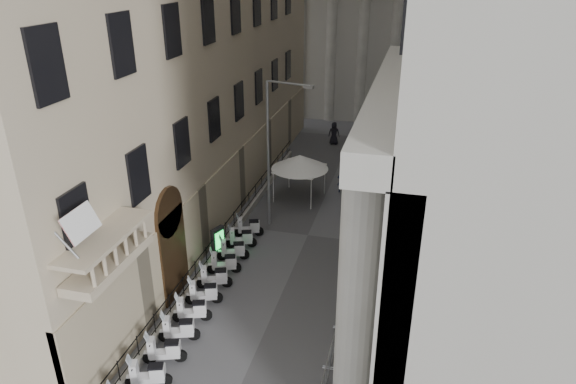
% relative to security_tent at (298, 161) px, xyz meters
% --- Properties ---
extents(iron_fence, '(0.30, 28.00, 1.40)m').
position_rel_security_tent_xyz_m(iron_fence, '(-2.45, -6.38, -2.58)').
color(iron_fence, black).
rests_on(iron_fence, ground).
extents(blue_awning, '(1.60, 3.00, 3.00)m').
position_rel_security_tent_xyz_m(blue_awning, '(6.00, 1.62, -2.58)').
color(blue_awning, navy).
rests_on(blue_awning, ground).
extents(scooter_3, '(1.51, 0.99, 1.50)m').
position_rel_security_tent_xyz_m(scooter_3, '(-1.46, -16.79, -2.58)').
color(scooter_3, silver).
rests_on(scooter_3, ground).
extents(scooter_4, '(1.51, 0.99, 1.50)m').
position_rel_security_tent_xyz_m(scooter_4, '(-1.46, -15.46, -2.58)').
color(scooter_4, silver).
rests_on(scooter_4, ground).
extents(scooter_5, '(1.51, 0.99, 1.50)m').
position_rel_security_tent_xyz_m(scooter_5, '(-1.46, -14.12, -2.58)').
color(scooter_5, silver).
rests_on(scooter_5, ground).
extents(scooter_6, '(1.51, 0.99, 1.50)m').
position_rel_security_tent_xyz_m(scooter_6, '(-1.46, -12.79, -2.58)').
color(scooter_6, silver).
rests_on(scooter_6, ground).
extents(scooter_7, '(1.51, 0.99, 1.50)m').
position_rel_security_tent_xyz_m(scooter_7, '(-1.46, -11.46, -2.58)').
color(scooter_7, silver).
rests_on(scooter_7, ground).
extents(scooter_8, '(1.51, 0.99, 1.50)m').
position_rel_security_tent_xyz_m(scooter_8, '(-1.46, -10.13, -2.58)').
color(scooter_8, silver).
rests_on(scooter_8, ground).
extents(scooter_9, '(1.51, 0.99, 1.50)m').
position_rel_security_tent_xyz_m(scooter_9, '(-1.46, -8.79, -2.58)').
color(scooter_9, silver).
rests_on(scooter_9, ground).
extents(scooter_10, '(1.51, 0.99, 1.50)m').
position_rel_security_tent_xyz_m(scooter_10, '(-1.46, -7.46, -2.58)').
color(scooter_10, silver).
rests_on(scooter_10, ground).
extents(scooter_11, '(1.51, 0.99, 1.50)m').
position_rel_security_tent_xyz_m(scooter_11, '(-1.46, -6.13, -2.58)').
color(scooter_11, silver).
rests_on(scooter_11, ground).
extents(barrier_2, '(0.60, 2.40, 1.10)m').
position_rel_security_tent_xyz_m(barrier_2, '(4.98, -14.27, -2.58)').
color(barrier_2, '#AFB2B7').
rests_on(barrier_2, ground).
extents(barrier_3, '(0.60, 2.40, 1.10)m').
position_rel_security_tent_xyz_m(barrier_3, '(4.98, -11.77, -2.58)').
color(barrier_3, '#AFB2B7').
rests_on(barrier_3, ground).
extents(barrier_4, '(0.60, 2.40, 1.10)m').
position_rel_security_tent_xyz_m(barrier_4, '(4.98, -9.27, -2.58)').
color(barrier_4, '#AFB2B7').
rests_on(barrier_4, ground).
extents(barrier_5, '(0.60, 2.40, 1.10)m').
position_rel_security_tent_xyz_m(barrier_5, '(4.98, -6.77, -2.58)').
color(barrier_5, '#AFB2B7').
rests_on(barrier_5, ground).
extents(barrier_6, '(0.60, 2.40, 1.10)m').
position_rel_security_tent_xyz_m(barrier_6, '(4.98, -4.27, -2.58)').
color(barrier_6, '#AFB2B7').
rests_on(barrier_6, ground).
extents(barrier_7, '(0.60, 2.40, 1.10)m').
position_rel_security_tent_xyz_m(barrier_7, '(4.98, -1.77, -2.58)').
color(barrier_7, '#AFB2B7').
rests_on(barrier_7, ground).
extents(barrier_8, '(0.60, 2.40, 1.10)m').
position_rel_security_tent_xyz_m(barrier_8, '(4.98, 0.73, -2.58)').
color(barrier_8, '#AFB2B7').
rests_on(barrier_8, ground).
extents(security_tent, '(3.80, 3.80, 3.08)m').
position_rel_security_tent_xyz_m(security_tent, '(0.00, 0.00, 0.00)').
color(security_tent, silver).
rests_on(security_tent, ground).
extents(street_lamp, '(2.82, 0.88, 8.82)m').
position_rel_security_tent_xyz_m(street_lamp, '(-0.38, -4.46, 2.72)').
color(street_lamp, '#96989E').
rests_on(street_lamp, ground).
extents(info_kiosk, '(0.53, 0.86, 1.76)m').
position_rel_security_tent_xyz_m(info_kiosk, '(-2.35, -8.70, -1.69)').
color(info_kiosk, black).
rests_on(info_kiosk, ground).
extents(pedestrian_a, '(0.63, 0.45, 1.63)m').
position_rel_security_tent_xyz_m(pedestrian_a, '(2.79, 1.37, -1.76)').
color(pedestrian_a, black).
rests_on(pedestrian_a, ground).
extents(pedestrian_b, '(0.96, 0.96, 1.56)m').
position_rel_security_tent_xyz_m(pedestrian_b, '(4.24, 11.04, -1.79)').
color(pedestrian_b, black).
rests_on(pedestrian_b, ground).
extents(pedestrian_c, '(1.02, 0.70, 1.98)m').
position_rel_security_tent_xyz_m(pedestrian_c, '(0.59, 11.37, -1.58)').
color(pedestrian_c, black).
rests_on(pedestrian_c, ground).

